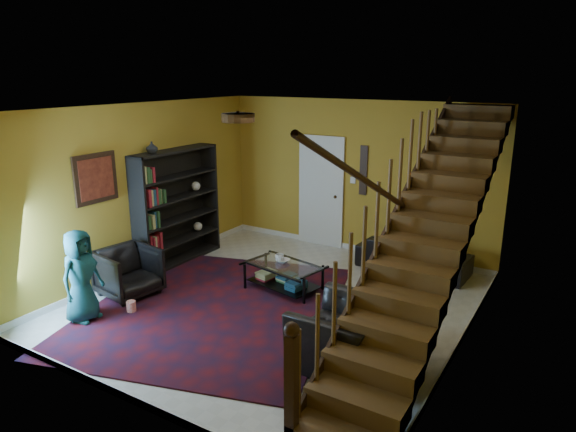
% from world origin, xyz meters
% --- Properties ---
extents(floor, '(5.50, 5.50, 0.00)m').
position_xyz_m(floor, '(0.00, 0.00, 0.00)').
color(floor, beige).
rests_on(floor, ground).
extents(room, '(5.50, 5.50, 5.50)m').
position_xyz_m(room, '(-1.33, 1.33, 0.05)').
color(room, '#B58928').
rests_on(room, ground).
extents(staircase, '(0.95, 5.02, 3.18)m').
position_xyz_m(staircase, '(2.12, -0.00, 1.40)').
color(staircase, brown).
rests_on(staircase, floor).
extents(bookshelf, '(0.35, 1.80, 2.00)m').
position_xyz_m(bookshelf, '(-2.40, 0.60, 0.96)').
color(bookshelf, black).
rests_on(bookshelf, floor).
extents(door, '(0.82, 0.05, 2.05)m').
position_xyz_m(door, '(-0.70, 2.73, 1.02)').
color(door, silver).
rests_on(door, floor).
extents(framed_picture, '(0.04, 0.74, 0.74)m').
position_xyz_m(framed_picture, '(-2.57, -0.90, 1.75)').
color(framed_picture, maroon).
rests_on(framed_picture, room).
extents(wall_hanging, '(0.14, 0.03, 0.90)m').
position_xyz_m(wall_hanging, '(0.15, 2.73, 1.55)').
color(wall_hanging, black).
rests_on(wall_hanging, room).
extents(ceiling_fixture, '(0.40, 0.40, 0.10)m').
position_xyz_m(ceiling_fixture, '(0.00, -0.80, 2.74)').
color(ceiling_fixture, '#3F2814').
rests_on(ceiling_fixture, room).
extents(rug, '(4.32, 4.65, 0.02)m').
position_xyz_m(rug, '(-0.68, -0.59, 0.01)').
color(rug, '#480C11').
rests_on(rug, floor).
extents(sofa, '(1.88, 0.83, 0.54)m').
position_xyz_m(sofa, '(1.29, 2.30, 0.27)').
color(sofa, black).
rests_on(sofa, floor).
extents(armchair_left, '(0.93, 0.91, 0.74)m').
position_xyz_m(armchair_left, '(-2.05, -0.89, 0.37)').
color(armchair_left, black).
rests_on(armchair_left, floor).
extents(armchair_right, '(0.99, 1.12, 0.71)m').
position_xyz_m(armchair_right, '(1.50, -0.92, 0.36)').
color(armchair_right, black).
rests_on(armchair_right, floor).
extents(person_adult_a, '(0.47, 0.33, 1.25)m').
position_xyz_m(person_adult_a, '(1.36, 2.35, 0.18)').
color(person_adult_a, black).
rests_on(person_adult_a, sofa).
extents(person_adult_b, '(0.70, 0.55, 1.42)m').
position_xyz_m(person_adult_b, '(1.50, 2.35, 0.26)').
color(person_adult_b, black).
rests_on(person_adult_b, sofa).
extents(person_child, '(0.48, 0.67, 1.28)m').
position_xyz_m(person_child, '(-1.95, -1.78, 0.64)').
color(person_child, '#164B55').
rests_on(person_child, armchair_left).
extents(coffee_table, '(1.22, 0.86, 0.42)m').
position_xyz_m(coffee_table, '(-0.15, 0.47, 0.24)').
color(coffee_table, black).
rests_on(coffee_table, floor).
extents(cup_a, '(0.18, 0.18, 0.11)m').
position_xyz_m(cup_a, '(-0.29, 0.57, 0.48)').
color(cup_a, '#999999').
rests_on(cup_a, coffee_table).
extents(cup_b, '(0.10, 0.10, 0.09)m').
position_xyz_m(cup_b, '(-0.24, 0.51, 0.47)').
color(cup_b, '#999999').
rests_on(cup_b, coffee_table).
extents(bowl, '(0.21, 0.21, 0.05)m').
position_xyz_m(bowl, '(-0.21, 0.54, 0.45)').
color(bowl, '#999999').
rests_on(bowl, coffee_table).
extents(vase, '(0.18, 0.18, 0.19)m').
position_xyz_m(vase, '(-2.41, 0.10, 2.10)').
color(vase, '#999999').
rests_on(vase, bookshelf).
extents(popcorn_bucket, '(0.16, 0.16, 0.15)m').
position_xyz_m(popcorn_bucket, '(-1.58, -1.30, 0.09)').
color(popcorn_bucket, red).
rests_on(popcorn_bucket, rug).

